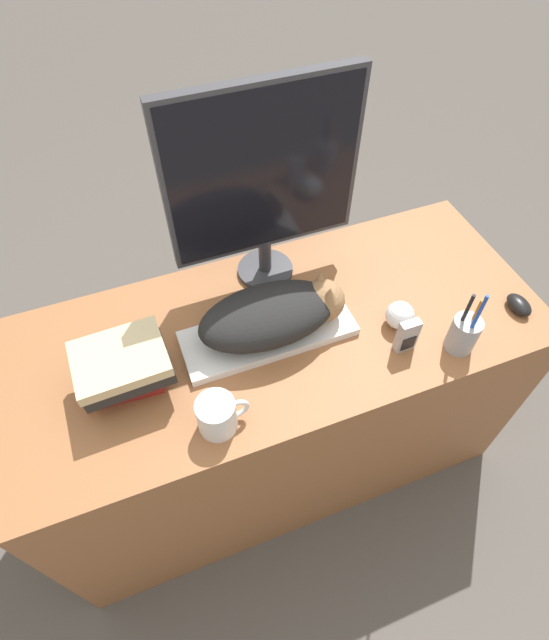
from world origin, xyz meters
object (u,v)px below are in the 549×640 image
baseball (400,315)px  book_stack (122,369)px  phone (407,336)px  monitor (264,179)px  coffee_mug (218,415)px  pen_cup (464,333)px  computer_mouse (519,305)px  keyboard (268,333)px  cat (277,313)px

baseball → book_stack: bearing=174.5°
baseball → phone: size_ratio=0.73×
monitor → coffee_mug: bearing=-122.6°
pen_cup → computer_mouse: bearing=12.2°
monitor → baseball: bearing=-49.3°
keyboard → baseball: baseball is taller
baseball → book_stack: 0.71m
cat → coffee_mug: (-0.22, -0.20, -0.04)m
coffee_mug → book_stack: 0.25m
cat → monitor: size_ratio=0.68×
cat → computer_mouse: bearing=-13.7°
baseball → keyboard: bearing=165.7°
keyboard → baseball: bearing=-14.3°
book_stack → monitor: bearing=28.2°
monitor → pen_cup: size_ratio=2.63×
keyboard → book_stack: 0.38m
keyboard → coffee_mug: coffee_mug is taller
baseball → book_stack: (-0.71, 0.07, 0.03)m
keyboard → baseball: 0.35m
phone → monitor: bearing=122.0°
phone → baseball: bearing=71.8°
pen_cup → book_stack: (-0.82, 0.19, 0.02)m
cat → monitor: 0.33m
cat → baseball: 0.33m
cat → pen_cup: pen_cup is taller
keyboard → baseball: (0.34, -0.09, 0.03)m
baseball → phone: 0.08m
monitor → phone: 0.53m
phone → book_stack: (-0.69, 0.14, 0.02)m
computer_mouse → coffee_mug: (-0.87, -0.04, 0.03)m
keyboard → pen_cup: bearing=-24.8°
monitor → phone: monitor is taller
computer_mouse → coffee_mug: 0.87m
keyboard → cat: bearing=-0.0°
pen_cup → keyboard: bearing=155.2°
coffee_mug → computer_mouse: bearing=2.8°
coffee_mug → pen_cup: pen_cup is taller
baseball → pen_cup: bearing=-47.7°
computer_mouse → book_stack: (-1.05, 0.14, 0.05)m
keyboard → cat: (0.02, -0.00, 0.07)m
coffee_mug → book_stack: size_ratio=0.56×
monitor → pen_cup: (0.37, -0.43, -0.27)m
coffee_mug → book_stack: book_stack is taller
computer_mouse → phone: (-0.36, -0.00, 0.03)m
pen_cup → phone: bearing=161.2°
keyboard → coffee_mug: (-0.20, -0.20, 0.04)m
pen_cup → monitor: bearing=131.1°
computer_mouse → baseball: 0.34m
coffee_mug → pen_cup: size_ratio=0.57×
keyboard → monitor: 0.39m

